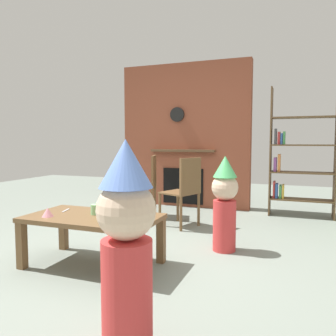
% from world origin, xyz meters
% --- Properties ---
extents(ground_plane, '(12.00, 12.00, 0.00)m').
position_xyz_m(ground_plane, '(0.00, 0.00, 0.00)').
color(ground_plane, gray).
extents(brick_fireplace_feature, '(2.20, 0.28, 2.40)m').
position_xyz_m(brick_fireplace_feature, '(-0.37, 2.60, 1.19)').
color(brick_fireplace_feature, brown).
rests_on(brick_fireplace_feature, ground_plane).
extents(bookshelf, '(0.90, 0.28, 1.90)m').
position_xyz_m(bookshelf, '(1.41, 2.40, 0.87)').
color(bookshelf, brown).
rests_on(bookshelf, ground_plane).
extents(coffee_table, '(1.17, 0.65, 0.45)m').
position_xyz_m(coffee_table, '(-0.29, -0.34, 0.38)').
color(coffee_table, brown).
rests_on(coffee_table, ground_plane).
extents(paper_cup_near_left, '(0.07, 0.07, 0.09)m').
position_xyz_m(paper_cup_near_left, '(-0.32, -0.17, 0.50)').
color(paper_cup_near_left, '#8CD18C').
rests_on(paper_cup_near_left, coffee_table).
extents(paper_cup_near_right, '(0.07, 0.07, 0.09)m').
position_xyz_m(paper_cup_near_right, '(-0.29, -0.29, 0.50)').
color(paper_cup_near_right, '#8CD18C').
rests_on(paper_cup_near_right, coffee_table).
extents(paper_cup_center, '(0.08, 0.08, 0.09)m').
position_xyz_m(paper_cup_center, '(0.16, -0.42, 0.50)').
color(paper_cup_center, '#F2CC4C').
rests_on(paper_cup_center, coffee_table).
extents(paper_plate_front, '(0.18, 0.18, 0.01)m').
position_xyz_m(paper_plate_front, '(0.10, -0.26, 0.46)').
color(paper_plate_front, white).
rests_on(paper_plate_front, coffee_table).
extents(paper_plate_rear, '(0.19, 0.19, 0.01)m').
position_xyz_m(paper_plate_rear, '(-0.17, -0.16, 0.46)').
color(paper_plate_rear, white).
rests_on(paper_plate_rear, coffee_table).
extents(birthday_cake_slice, '(0.10, 0.10, 0.08)m').
position_xyz_m(birthday_cake_slice, '(-0.63, -0.51, 0.49)').
color(birthday_cake_slice, pink).
rests_on(birthday_cake_slice, coffee_table).
extents(table_fork, '(0.05, 0.15, 0.01)m').
position_xyz_m(table_fork, '(-0.65, -0.25, 0.45)').
color(table_fork, silver).
rests_on(table_fork, coffee_table).
extents(child_with_cone_hat, '(0.31, 0.31, 1.12)m').
position_xyz_m(child_with_cone_hat, '(0.57, -1.32, 0.59)').
color(child_with_cone_hat, '#D13838').
rests_on(child_with_cone_hat, ground_plane).
extents(child_in_pink, '(0.27, 0.27, 0.96)m').
position_xyz_m(child_in_pink, '(0.73, 0.48, 0.51)').
color(child_in_pink, '#D13838').
rests_on(child_in_pink, ground_plane).
extents(dining_chair_left, '(0.50, 0.50, 0.90)m').
position_xyz_m(dining_chair_left, '(-0.62, 1.60, 0.51)').
color(dining_chair_left, brown).
rests_on(dining_chair_left, ground_plane).
extents(dining_chair_middle, '(0.52, 0.52, 0.90)m').
position_xyz_m(dining_chair_middle, '(0.07, 1.22, 0.51)').
color(dining_chair_middle, brown).
rests_on(dining_chair_middle, ground_plane).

